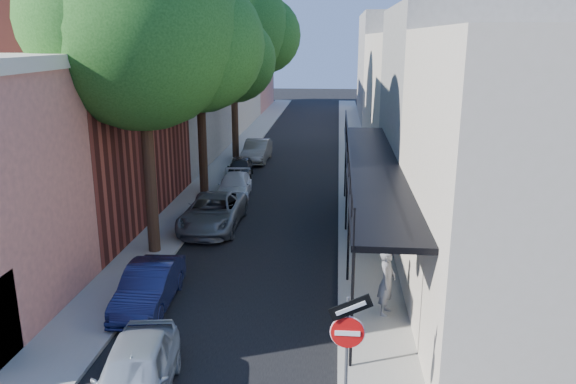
% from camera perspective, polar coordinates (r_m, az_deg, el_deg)
% --- Properties ---
extents(road_surface, '(6.00, 64.00, 0.01)m').
position_cam_1_polar(road_surface, '(39.87, 0.85, 4.22)').
color(road_surface, black).
rests_on(road_surface, ground).
extents(sidewalk_left, '(2.00, 64.00, 0.12)m').
position_cam_1_polar(sidewalk_left, '(40.35, -4.84, 4.38)').
color(sidewalk_left, gray).
rests_on(sidewalk_left, ground).
extents(sidewalk_right, '(2.00, 64.00, 0.12)m').
position_cam_1_polar(sidewalk_right, '(39.78, 6.62, 4.17)').
color(sidewalk_right, gray).
rests_on(sidewalk_right, ground).
extents(buildings_left, '(10.10, 59.10, 12.00)m').
position_cam_1_polar(buildings_left, '(39.78, -13.00, 10.99)').
color(buildings_left, tan).
rests_on(buildings_left, ground).
extents(buildings_right, '(9.80, 55.00, 10.00)m').
position_cam_1_polar(buildings_right, '(39.12, 14.28, 10.08)').
color(buildings_right, beige).
rests_on(buildings_right, ground).
extents(sign_post, '(0.89, 0.17, 2.99)m').
position_cam_1_polar(sign_post, '(11.51, 6.08, -14.49)').
color(sign_post, '#595B60').
rests_on(sign_post, ground).
extents(oak_near, '(7.48, 6.80, 11.42)m').
position_cam_1_polar(oak_near, '(20.25, -13.33, 15.37)').
color(oak_near, '#311D13').
rests_on(oak_near, ground).
extents(oak_mid, '(6.60, 6.00, 10.20)m').
position_cam_1_polar(oak_mid, '(27.96, -8.16, 13.84)').
color(oak_mid, '#311D13').
rests_on(oak_mid, ground).
extents(oak_far, '(7.70, 7.00, 11.90)m').
position_cam_1_polar(oak_far, '(36.81, -4.86, 16.16)').
color(oak_far, '#311D13').
rests_on(oak_far, ground).
extents(parked_car_a, '(2.14, 4.18, 1.36)m').
position_cam_1_polar(parked_car_a, '(13.25, -15.27, -17.48)').
color(parked_car_a, '#969FA6').
rests_on(parked_car_a, ground).
extents(parked_car_b, '(1.46, 3.86, 1.26)m').
position_cam_1_polar(parked_car_b, '(17.35, -13.95, -9.32)').
color(parked_car_b, '#141940').
rests_on(parked_car_b, ground).
extents(parked_car_c, '(2.28, 4.94, 1.37)m').
position_cam_1_polar(parked_car_c, '(23.74, -7.63, -2.04)').
color(parked_car_c, slate).
rests_on(parked_car_c, ground).
extents(parked_car_d, '(1.92, 4.04, 1.14)m').
position_cam_1_polar(parked_car_d, '(28.21, -5.45, 0.60)').
color(parked_car_d, white).
rests_on(parked_car_d, ground).
extents(parked_car_e, '(1.72, 3.56, 1.17)m').
position_cam_1_polar(parked_car_e, '(32.08, -4.88, 2.46)').
color(parked_car_e, black).
rests_on(parked_car_e, ground).
extents(parked_car_f, '(1.55, 4.26, 1.39)m').
position_cam_1_polar(parked_car_f, '(36.32, -3.18, 4.20)').
color(parked_car_f, gray).
rests_on(parked_car_f, ground).
extents(pedestrian, '(0.66, 0.82, 1.96)m').
position_cam_1_polar(pedestrian, '(16.29, 10.00, -8.94)').
color(pedestrian, slate).
rests_on(pedestrian, sidewalk_right).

